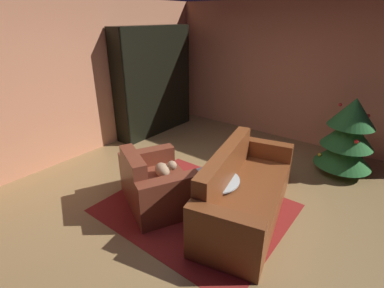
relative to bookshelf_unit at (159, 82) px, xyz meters
name	(u,v)px	position (x,y,z in m)	size (l,w,h in m)	color
ground_plane	(206,201)	(2.40, -1.62, -1.06)	(6.86, 6.86, 0.00)	olive
wall_back	(295,74)	(2.40, 1.27, 0.25)	(5.40, 0.06, 2.63)	tan
wall_left	(81,81)	(-0.27, -1.62, 0.25)	(0.06, 5.84, 2.63)	tan
area_rug	(196,208)	(2.39, -1.84, -1.06)	(2.24, 1.90, 0.01)	maroon
bookshelf_unit	(159,82)	(0.00, 0.00, 0.00)	(0.39, 1.86, 2.16)	black
armchair_red	(156,185)	(1.89, -2.07, -0.78)	(1.28, 1.16, 0.79)	brown
couch_red	(244,194)	(2.92, -1.55, -0.77)	(1.21, 2.13, 0.86)	brown
coffee_table	(213,182)	(2.56, -1.70, -0.66)	(0.67, 0.67, 0.45)	black
book_stack_on_table	(215,178)	(2.59, -1.72, -0.59)	(0.19, 0.18, 0.05)	tan
bottle_on_table	(226,168)	(2.64, -1.54, -0.49)	(0.06, 0.06, 0.30)	#1A5728
decorated_tree	(348,136)	(3.66, 0.36, -0.42)	(0.86, 0.86, 1.24)	brown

